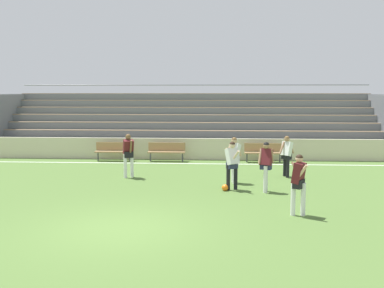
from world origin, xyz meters
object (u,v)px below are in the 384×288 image
at_px(bleacher_stand, 190,121).
at_px(player_dark_challenging, 128,152).
at_px(bench_centre_sideline, 167,150).
at_px(player_white_wide_left, 232,161).
at_px(player_dark_wide_right, 299,179).
at_px(soccer_ball, 225,188).
at_px(player_dark_trailing_run, 266,162).
at_px(bench_near_bin, 263,151).
at_px(player_white_overlapping, 234,156).
at_px(bench_far_right, 114,150).
at_px(player_white_dropping_back, 287,153).

bearing_deg(bleacher_stand, player_dark_challenging, -103.13).
height_order(bleacher_stand, player_dark_challenging, bleacher_stand).
relative_size(bleacher_stand, bench_centre_sideline, 11.79).
distance_m(bench_centre_sideline, player_white_wide_left, 6.89).
xyz_separation_m(bleacher_stand, player_dark_wide_right, (3.80, -13.27, -0.68)).
distance_m(bench_centre_sideline, soccer_ball, 6.94).
bearing_deg(player_dark_trailing_run, bench_near_bin, 85.17).
bearing_deg(bench_near_bin, bleacher_stand, 133.45).
distance_m(bench_centre_sideline, player_white_overlapping, 5.92).
xyz_separation_m(player_white_overlapping, player_dark_wide_right, (1.61, -4.27, -0.01)).
relative_size(bench_far_right, player_dark_trailing_run, 1.06).
xyz_separation_m(bench_far_right, soccer_ball, (5.32, -6.36, -0.44)).
bearing_deg(soccer_ball, player_dark_wide_right, -56.38).
bearing_deg(player_white_dropping_back, player_dark_wide_right, -95.09).
relative_size(bleacher_stand, player_dark_challenging, 12.34).
distance_m(bench_far_right, player_dark_challenging, 4.51).
height_order(bench_centre_sideline, player_dark_trailing_run, player_dark_trailing_run).
height_order(bleacher_stand, player_dark_wide_right, bleacher_stand).
height_order(player_dark_wide_right, soccer_ball, player_dark_wide_right).
bearing_deg(bench_far_right, player_dark_trailing_run, -44.04).
distance_m(player_dark_challenging, player_white_overlapping, 4.18).
distance_m(player_white_wide_left, player_white_dropping_back, 3.35).
bearing_deg(player_white_wide_left, player_white_dropping_back, 48.60).
height_order(bleacher_stand, player_white_wide_left, bleacher_stand).
bearing_deg(player_dark_challenging, player_white_wide_left, -26.62).
relative_size(bench_near_bin, bench_far_right, 1.00).
bearing_deg(soccer_ball, bench_far_right, 129.88).
relative_size(player_white_overlapping, soccer_ball, 7.75).
height_order(bench_centre_sideline, player_dark_wide_right, player_dark_wide_right).
distance_m(player_dark_trailing_run, soccer_ball, 1.64).
bearing_deg(bleacher_stand, soccer_ball, -79.85).
height_order(bench_far_right, bench_centre_sideline, same).
bearing_deg(soccer_ball, player_white_dropping_back, 47.47).
bearing_deg(player_white_overlapping, bench_centre_sideline, 121.51).
xyz_separation_m(player_white_dropping_back, player_dark_wide_right, (-0.50, -5.61, 0.04)).
xyz_separation_m(player_white_wide_left, soccer_ball, (-0.24, -0.16, -0.89)).
distance_m(bench_far_right, player_white_overlapping, 7.59).
bearing_deg(bench_far_right, bench_centre_sideline, 0.00).
bearing_deg(player_dark_challenging, player_dark_trailing_run, -23.84).
xyz_separation_m(bench_near_bin, player_white_dropping_back, (0.55, -3.69, 0.42)).
relative_size(player_dark_trailing_run, player_dark_challenging, 0.99).
bearing_deg(player_white_dropping_back, soccer_ball, -132.53).
relative_size(bench_centre_sideline, player_dark_wide_right, 1.07).
height_order(player_white_overlapping, player_dark_wide_right, player_white_overlapping).
xyz_separation_m(bench_near_bin, player_white_wide_left, (-1.67, -6.20, 0.45)).
relative_size(bench_near_bin, player_dark_wide_right, 1.07).
relative_size(player_white_dropping_back, soccer_ball, 7.42).
relative_size(player_dark_trailing_run, soccer_ball, 7.71).
bearing_deg(soccer_ball, bench_near_bin, 73.32).
bearing_deg(bleacher_stand, bench_near_bin, -46.55).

